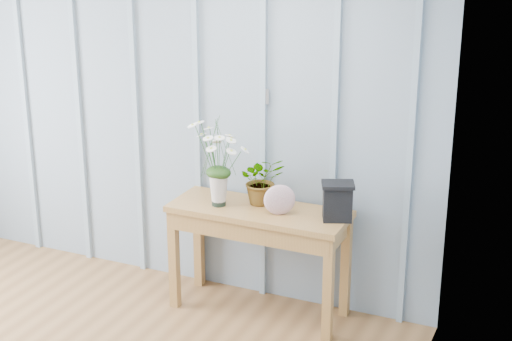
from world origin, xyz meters
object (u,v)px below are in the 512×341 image
at_px(daisy_vase, 218,152).
at_px(carved_box, 337,201).
at_px(felt_disc_vessel, 280,200).
at_px(sideboard, 259,225).

distance_m(daisy_vase, carved_box, 0.84).
relative_size(daisy_vase, felt_disc_vessel, 2.89).
distance_m(felt_disc_vessel, carved_box, 0.37).
xyz_separation_m(felt_disc_vessel, carved_box, (0.37, 0.07, 0.02)).
xyz_separation_m(daisy_vase, felt_disc_vessel, (0.43, 0.00, -0.27)).
relative_size(sideboard, daisy_vase, 2.03).
xyz_separation_m(sideboard, felt_disc_vessel, (0.16, -0.05, 0.22)).
bearing_deg(daisy_vase, carved_box, 5.38).
distance_m(sideboard, carved_box, 0.58).
relative_size(daisy_vase, carved_box, 2.39).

